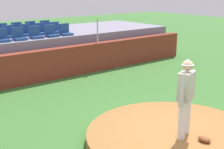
# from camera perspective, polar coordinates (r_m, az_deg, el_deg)

# --- Properties ---
(ground_plane) EXTENTS (60.00, 60.00, 0.00)m
(ground_plane) POSITION_cam_1_polar(r_m,az_deg,el_deg) (7.85, 11.07, -11.88)
(ground_plane) COLOR #3B732F
(pitchers_mound) EXTENTS (4.17, 4.17, 0.28)m
(pitchers_mound) POSITION_cam_1_polar(r_m,az_deg,el_deg) (7.78, 11.12, -10.98)
(pitchers_mound) COLOR #9D6A35
(pitchers_mound) RESTS_ON ground_plane
(pitcher) EXTENTS (0.77, 0.42, 1.79)m
(pitcher) POSITION_cam_1_polar(r_m,az_deg,el_deg) (7.22, 13.01, -3.09)
(pitcher) COLOR white
(pitcher) RESTS_ON pitchers_mound
(fielding_glove) EXTENTS (0.20, 0.30, 0.11)m
(fielding_glove) POSITION_cam_1_polar(r_m,az_deg,el_deg) (7.42, 16.10, -11.01)
(fielding_glove) COLOR brown
(fielding_glove) RESTS_ON pitchers_mound
(brick_barrier) EXTENTS (15.55, 0.40, 1.21)m
(brick_barrier) POSITION_cam_1_polar(r_m,az_deg,el_deg) (12.71, -12.44, 1.54)
(brick_barrier) COLOR maroon
(brick_barrier) RESTS_ON ground_plane
(fence_post_right) EXTENTS (0.06, 0.06, 1.08)m
(fence_post_right) POSITION_cam_1_polar(r_m,az_deg,el_deg) (13.90, -2.59, 7.85)
(fence_post_right) COLOR silver
(fence_post_right) RESTS_ON brick_barrier
(bleacher_platform) EXTENTS (15.46, 4.08, 1.51)m
(bleacher_platform) POSITION_cam_1_polar(r_m,az_deg,el_deg) (15.01, -16.99, 3.90)
(bleacher_platform) COLOR gray
(bleacher_platform) RESTS_ON ground_plane
(stadium_chair_1) EXTENTS (0.48, 0.44, 0.50)m
(stadium_chair_1) POSITION_cam_1_polar(r_m,az_deg,el_deg) (13.12, -18.98, 6.22)
(stadium_chair_1) COLOR navy
(stadium_chair_1) RESTS_ON bleacher_platform
(stadium_chair_2) EXTENTS (0.48, 0.44, 0.50)m
(stadium_chair_2) POSITION_cam_1_polar(r_m,az_deg,el_deg) (13.34, -16.23, 6.58)
(stadium_chair_2) COLOR navy
(stadium_chair_2) RESTS_ON bleacher_platform
(stadium_chair_3) EXTENTS (0.48, 0.44, 0.50)m
(stadium_chair_3) POSITION_cam_1_polar(r_m,az_deg,el_deg) (13.65, -13.45, 6.95)
(stadium_chair_3) COLOR navy
(stadium_chair_3) RESTS_ON bleacher_platform
(stadium_chair_4) EXTENTS (0.48, 0.44, 0.50)m
(stadium_chair_4) POSITION_cam_1_polar(r_m,az_deg,el_deg) (13.96, -10.78, 7.28)
(stadium_chair_4) COLOR navy
(stadium_chair_4) RESTS_ON bleacher_platform
(stadium_chair_5) EXTENTS (0.48, 0.44, 0.50)m
(stadium_chair_5) POSITION_cam_1_polar(r_m,az_deg,el_deg) (14.30, -8.32, 7.57)
(stadium_chair_5) COLOR navy
(stadium_chair_5) RESTS_ON bleacher_platform
(stadium_chair_8) EXTENTS (0.48, 0.44, 0.50)m
(stadium_chair_8) POSITION_cam_1_polar(r_m,az_deg,el_deg) (14.20, -17.71, 6.96)
(stadium_chair_8) COLOR navy
(stadium_chair_8) RESTS_ON bleacher_platform
(stadium_chair_9) EXTENTS (0.48, 0.44, 0.50)m
(stadium_chair_9) POSITION_cam_1_polar(r_m,az_deg,el_deg) (14.46, -15.05, 7.29)
(stadium_chair_9) COLOR navy
(stadium_chair_9) RESTS_ON bleacher_platform
(stadium_chair_10) EXTENTS (0.48, 0.44, 0.50)m
(stadium_chair_10) POSITION_cam_1_polar(r_m,az_deg,el_deg) (14.72, -12.62, 7.58)
(stadium_chair_10) COLOR navy
(stadium_chair_10) RESTS_ON bleacher_platform
(stadium_chair_11) EXTENTS (0.48, 0.44, 0.50)m
(stadium_chair_11) POSITION_cam_1_polar(r_m,az_deg,el_deg) (15.06, -10.05, 7.88)
(stadium_chair_11) COLOR navy
(stadium_chair_11) RESTS_ON bleacher_platform
(stadium_chair_14) EXTENTS (0.48, 0.44, 0.50)m
(stadium_chair_14) POSITION_cam_1_polar(r_m,az_deg,el_deg) (15.04, -18.89, 7.29)
(stadium_chair_14) COLOR navy
(stadium_chair_14) RESTS_ON bleacher_platform
(stadium_chair_15) EXTENTS (0.48, 0.44, 0.50)m
(stadium_chair_15) POSITION_cam_1_polar(r_m,az_deg,el_deg) (15.26, -16.42, 7.59)
(stadium_chair_15) COLOR navy
(stadium_chair_15) RESTS_ON bleacher_platform
(stadium_chair_16) EXTENTS (0.48, 0.44, 0.50)m
(stadium_chair_16) POSITION_cam_1_polar(r_m,az_deg,el_deg) (15.56, -14.14, 7.89)
(stadium_chair_16) COLOR navy
(stadium_chair_16) RESTS_ON bleacher_platform
(stadium_chair_17) EXTENTS (0.48, 0.44, 0.50)m
(stadium_chair_17) POSITION_cam_1_polar(r_m,az_deg,el_deg) (15.83, -11.68, 8.15)
(stadium_chair_17) COLOR navy
(stadium_chair_17) RESTS_ON bleacher_platform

